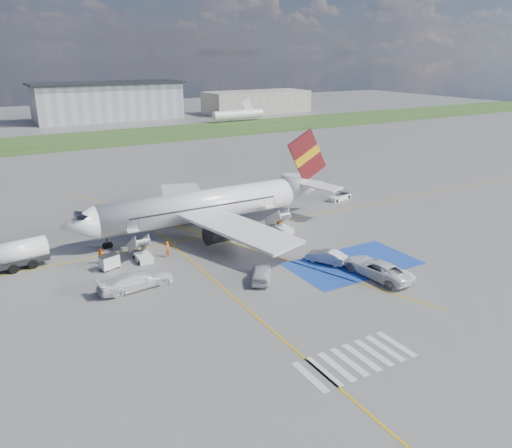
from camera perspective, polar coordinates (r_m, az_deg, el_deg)
The scene contains 22 objects.
ground at distance 53.21m, azimuth -0.05°, elevation -5.22°, with size 400.00×400.00×0.00m, color #60605E.
grass_strip at distance 140.81m, azimuth -20.14°, elevation 8.92°, with size 400.00×30.00×0.01m, color #2D4C1E.
taxiway_line_main at distance 63.10m, azimuth -5.54°, elevation -1.34°, with size 120.00×0.20×0.01m, color gold.
taxiway_line_cross at distance 43.28m, azimuth 0.90°, elevation -11.28°, with size 0.20×60.00×0.01m, color gold.
taxiway_line_diag at distance 63.10m, azimuth -5.54°, elevation -1.34°, with size 0.20×60.00×0.01m, color gold.
staging_box at distance 55.67m, azimuth 11.02°, elevation -4.46°, with size 14.00×8.00×0.01m, color #1B40A5.
crosswalk at distance 39.50m, azimuth 11.28°, elevation -14.95°, with size 9.00×4.00×0.01m.
terminal_centre at distance 183.12m, azimuth -16.55°, elevation 13.26°, with size 48.00×18.00×12.00m, color gray.
terminal_east at distance 197.69m, azimuth 0.08°, elevation 13.80°, with size 40.00×16.00×8.00m, color gray.
airliner at distance 64.35m, azimuth -5.17°, elevation 2.26°, with size 36.81×32.95×11.92m.
airstairs_fwd at distance 56.89m, azimuth -12.86°, elevation -3.39°, with size 1.90×5.20×3.60m.
airstairs_aft at distance 64.27m, azimuth 2.98°, elevation -0.30°, with size 1.90×5.20×3.60m.
fuel_tanker at distance 58.59m, azimuth -26.90°, elevation -3.70°, with size 9.15×3.58×3.04m.
gpu_cart at distance 55.37m, azimuth -16.42°, elevation -4.24°, with size 2.18×1.72×1.60m.
belt_loader at distance 79.37m, azimuth 9.53°, elevation 3.01°, with size 4.78×2.66×1.38m.
car_silver_a at distance 50.48m, azimuth 0.59°, elevation -5.62°, with size 1.90×4.72×1.61m, color silver.
car_silver_b at distance 55.13m, azimuth 8.04°, elevation -3.69°, with size 1.56×4.48×1.48m, color #B0B2B7.
van_white_a at distance 52.73m, azimuth 13.66°, elevation -4.67°, with size 2.83×6.13×2.30m, color white.
van_white_b at distance 50.10m, azimuth -13.60°, elevation -6.02°, with size 2.28×5.61×2.20m, color silver.
crew_fwd at distance 57.11m, azimuth -10.05°, elevation -2.84°, with size 0.64×0.42×1.76m, color orange.
crew_nose at distance 56.90m, azimuth -17.29°, elevation -3.54°, with size 0.83×0.65×1.72m, color orange.
crew_aft at distance 65.28m, azimuth 2.58°, elevation 0.24°, with size 1.02×0.42×1.74m, color orange.
Camera 1 is at (-24.40, -41.95, 21.80)m, focal length 35.00 mm.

